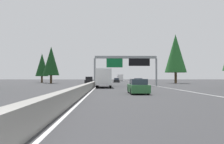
{
  "coord_description": "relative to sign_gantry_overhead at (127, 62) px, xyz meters",
  "views": [
    {
      "loc": [
        -3.3,
        -1.96,
        1.6
      ],
      "look_at": [
        55.17,
        -3.37,
        2.94
      ],
      "focal_mm": 39.53,
      "sensor_mm": 36.0,
      "label": 1
    }
  ],
  "objects": [
    {
      "name": "shoulder_stripe_median",
      "position": [
        24.36,
        5.79,
        -4.71
      ],
      "size": [
        160.0,
        0.16,
        0.01
      ],
      "primitive_type": "cube",
      "color": "silver",
      "rests_on": "ground"
    },
    {
      "name": "sedan_far_left",
      "position": [
        31.52,
        0.7,
        -4.04
      ],
      "size": [
        4.4,
        1.8,
        1.47
      ],
      "color": "black",
      "rests_on": "ground"
    },
    {
      "name": "shoulder_stripe_right",
      "position": [
        24.36,
        -5.48,
        -4.71
      ],
      "size": [
        160.0,
        0.16,
        0.01
      ],
      "primitive_type": "cube",
      "color": "silver",
      "rests_on": "ground"
    },
    {
      "name": "conifer_left_far",
      "position": [
        31.06,
        24.8,
        0.98
      ],
      "size": [
        4.13,
        4.13,
        9.39
      ],
      "color": "#4C3823",
      "rests_on": "ground"
    },
    {
      "name": "sedan_mid_center",
      "position": [
        -24.37,
        0.87,
        -4.04
      ],
      "size": [
        4.4,
        1.8,
        1.47
      ],
      "color": "#2D6B38",
      "rests_on": "ground"
    },
    {
      "name": "box_truck_distant_b",
      "position": [
        -8.74,
        4.46,
        -3.11
      ],
      "size": [
        8.5,
        2.4,
        2.95
      ],
      "color": "white",
      "rests_on": "ground"
    },
    {
      "name": "median_barrier",
      "position": [
        34.36,
        6.34,
        -4.27
      ],
      "size": [
        180.0,
        0.56,
        0.9
      ],
      "primitive_type": "cube",
      "color": "gray",
      "rests_on": "ground"
    },
    {
      "name": "sedan_far_right",
      "position": [
        5.4,
        -3.02,
        -4.04
      ],
      "size": [
        4.4,
        1.8,
        1.47
      ],
      "color": "#1E4793",
      "rests_on": "ground"
    },
    {
      "name": "sign_gantry_overhead",
      "position": [
        0.0,
        0.0,
        0.0
      ],
      "size": [
        0.5,
        12.68,
        5.93
      ],
      "color": "gray",
      "rests_on": "ground"
    },
    {
      "name": "conifer_left_mid",
      "position": [
        19.55,
        19.31,
        1.48
      ],
      "size": [
        4.49,
        4.49,
        10.21
      ],
      "color": "#4C3823",
      "rests_on": "ground"
    },
    {
      "name": "oncoming_near",
      "position": [
        19.38,
        8.8,
        -3.8
      ],
      "size": [
        5.6,
        2.0,
        1.86
      ],
      "rotation": [
        0.0,
        0.0,
        3.14
      ],
      "color": "black",
      "rests_on": "ground"
    },
    {
      "name": "pickup_distant_a",
      "position": [
        18.84,
        4.26,
        -3.8
      ],
      "size": [
        5.6,
        2.0,
        1.86
      ],
      "color": "slate",
      "rests_on": "ground"
    },
    {
      "name": "bus_far_center",
      "position": [
        74.66,
        -2.89,
        -3.0
      ],
      "size": [
        11.5,
        2.55,
        3.1
      ],
      "color": "white",
      "rests_on": "ground"
    },
    {
      "name": "ground_plane",
      "position": [
        14.36,
        6.04,
        -4.72
      ],
      "size": [
        320.0,
        320.0,
        0.0
      ],
      "primitive_type": "plane",
      "color": "#38383A"
    },
    {
      "name": "conifer_right_mid",
      "position": [
        20.76,
        -15.77,
        3.81
      ],
      "size": [
        6.17,
        6.17,
        14.01
      ],
      "color": "#4C3823",
      "rests_on": "ground"
    }
  ]
}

